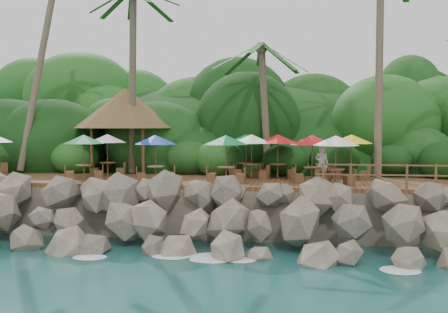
# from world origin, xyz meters

# --- Properties ---
(ground) EXTENTS (140.00, 140.00, 0.00)m
(ground) POSITION_xyz_m (0.00, 0.00, 0.00)
(ground) COLOR #19514F
(ground) RESTS_ON ground
(land_base) EXTENTS (32.00, 25.20, 2.10)m
(land_base) POSITION_xyz_m (0.00, 16.00, 1.05)
(land_base) COLOR gray
(land_base) RESTS_ON ground
(jungle_hill) EXTENTS (44.80, 28.00, 15.40)m
(jungle_hill) POSITION_xyz_m (0.00, 23.50, 0.00)
(jungle_hill) COLOR #143811
(jungle_hill) RESTS_ON ground
(seawall) EXTENTS (29.00, 4.00, 2.30)m
(seawall) POSITION_xyz_m (0.00, 2.00, 1.15)
(seawall) COLOR gray
(seawall) RESTS_ON ground
(terrace) EXTENTS (26.00, 5.00, 0.20)m
(terrace) POSITION_xyz_m (0.00, 6.00, 2.20)
(terrace) COLOR brown
(terrace) RESTS_ON land_base
(jungle_foliage) EXTENTS (44.00, 16.00, 12.00)m
(jungle_foliage) POSITION_xyz_m (0.00, 15.00, 0.00)
(jungle_foliage) COLOR #143811
(jungle_foliage) RESTS_ON ground
(foam_line) EXTENTS (25.20, 0.80, 0.06)m
(foam_line) POSITION_xyz_m (0.00, 0.30, 0.03)
(foam_line) COLOR white
(foam_line) RESTS_ON ground
(palapa) EXTENTS (5.57, 5.57, 4.60)m
(palapa) POSITION_xyz_m (-5.98, 9.59, 5.79)
(palapa) COLOR brown
(palapa) RESTS_ON ground
(dining_clusters) EXTENTS (24.49, 5.15, 2.12)m
(dining_clusters) POSITION_xyz_m (0.27, 5.87, 4.06)
(dining_clusters) COLOR brown
(dining_clusters) RESTS_ON terrace
(railing) EXTENTS (8.30, 0.10, 1.00)m
(railing) POSITION_xyz_m (8.30, 3.65, 2.91)
(railing) COLOR brown
(railing) RESTS_ON terrace
(waiter) EXTENTS (0.69, 0.56, 1.63)m
(waiter) POSITION_xyz_m (4.48, 5.75, 3.12)
(waiter) COLOR white
(waiter) RESTS_ON terrace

